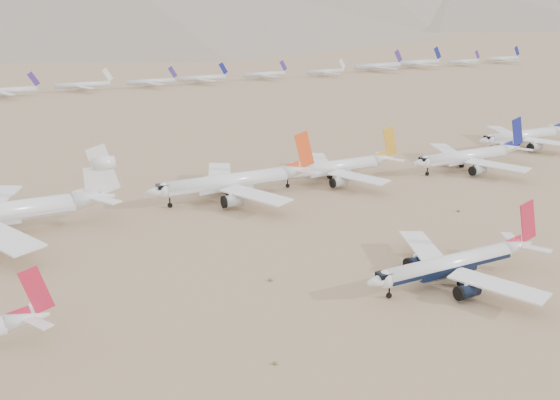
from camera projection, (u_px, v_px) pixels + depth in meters
name	position (u px, v px, depth m)	size (l,w,h in m)	color
ground	(424.00, 279.00, 136.18)	(7000.00, 7000.00, 0.00)	#83674C
main_airliner	(456.00, 263.00, 133.64)	(44.04, 43.02, 15.54)	white
row2_navy_widebody	(470.00, 156.00, 221.85)	(48.01, 46.94, 17.08)	white
row2_gold_tail	(336.00, 167.00, 208.01)	(46.53, 45.51, 16.57)	white
row2_orange_tail	(234.00, 181.00, 189.62)	(52.16, 51.02, 18.61)	white
row2_blue_far	(526.00, 136.00, 255.09)	(48.00, 46.93, 17.06)	white
distant_storage_row	(166.00, 79.00, 435.13)	(678.16, 58.22, 15.94)	silver
desert_scrub	(392.00, 364.00, 104.02)	(219.83, 121.67, 0.63)	brown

